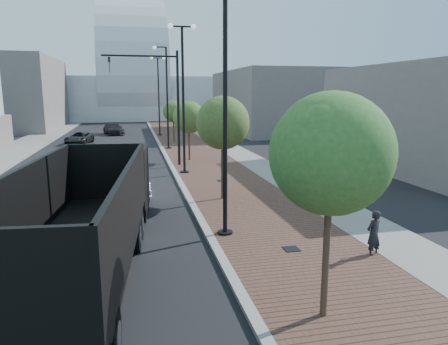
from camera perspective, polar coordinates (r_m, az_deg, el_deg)
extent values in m
cube|color=#4C2D23|center=(44.81, -4.62, 4.40)|extent=(7.00, 140.00, 0.12)
cube|color=slate|center=(45.25, -1.22, 4.50)|extent=(2.40, 140.00, 0.13)
cube|color=gray|center=(44.47, -9.11, 4.26)|extent=(0.30, 140.00, 0.14)
cube|color=slate|center=(45.61, -25.66, 3.46)|extent=(4.00, 140.00, 0.12)
cube|color=black|center=(17.58, -14.65, -0.85)|extent=(2.73, 2.83, 2.60)
cube|color=black|center=(19.21, -13.96, -2.42)|extent=(2.44, 0.72, 1.30)
cube|color=black|center=(16.28, -15.20, -4.18)|extent=(2.57, 1.03, 0.50)
cube|color=black|center=(11.14, -19.11, -11.55)|extent=(3.25, 9.40, 0.35)
cube|color=black|center=(11.00, -19.25, -9.62)|extent=(3.35, 9.41, 0.12)
cube|color=black|center=(11.04, -25.96, -4.60)|extent=(0.97, 9.19, 2.00)
cube|color=black|center=(10.49, -12.88, -4.51)|extent=(0.97, 9.19, 2.00)
cube|color=black|center=(6.60, -28.15, -15.08)|extent=(2.50, 0.35, 2.00)
cube|color=black|center=(15.05, -15.97, 0.03)|extent=(2.50, 0.35, 2.00)
cylinder|color=black|center=(17.44, -18.15, -5.04)|extent=(0.40, 1.12, 1.10)
cylinder|color=silver|center=(17.44, -18.15, -5.04)|extent=(0.39, 0.63, 0.60)
cylinder|color=black|center=(17.16, -11.22, -4.95)|extent=(0.40, 1.12, 1.10)
cylinder|color=silver|center=(17.16, -11.22, -4.95)|extent=(0.39, 0.63, 0.60)
cylinder|color=black|center=(18.96, -17.26, -3.71)|extent=(0.40, 1.12, 1.10)
cylinder|color=silver|center=(18.96, -17.26, -3.71)|extent=(0.39, 0.63, 0.60)
cylinder|color=black|center=(18.70, -10.89, -3.61)|extent=(0.40, 1.12, 1.10)
cylinder|color=silver|center=(18.70, -10.89, -3.61)|extent=(0.39, 0.63, 0.60)
cylinder|color=black|center=(8.90, -15.41, -21.03)|extent=(0.40, 1.12, 1.10)
cylinder|color=silver|center=(8.90, -15.41, -21.03)|extent=(0.39, 0.63, 0.60)
cylinder|color=black|center=(14.46, -20.53, -8.51)|extent=(0.40, 1.12, 1.10)
cylinder|color=silver|center=(14.46, -20.53, -8.51)|extent=(0.39, 0.63, 0.60)
cylinder|color=black|center=(14.12, -12.11, -8.51)|extent=(0.40, 1.12, 1.10)
cylinder|color=silver|center=(14.12, -12.11, -8.51)|extent=(0.39, 0.63, 0.60)
cylinder|color=black|center=(15.57, -19.53, -7.05)|extent=(0.40, 1.12, 1.10)
cylinder|color=silver|center=(15.57, -19.53, -7.05)|extent=(0.39, 0.63, 0.60)
cylinder|color=black|center=(15.25, -11.73, -7.01)|extent=(0.40, 1.12, 1.10)
cylinder|color=silver|center=(15.25, -11.73, -7.01)|extent=(0.39, 0.63, 0.60)
imported|color=silver|center=(22.01, -14.47, -0.82)|extent=(3.30, 5.31, 1.65)
imported|color=black|center=(44.84, -19.36, 4.53)|extent=(2.79, 4.73, 1.23)
imported|color=black|center=(53.76, -15.03, 5.86)|extent=(2.99, 5.19, 1.42)
imported|color=black|center=(14.11, 19.96, -8.00)|extent=(0.66, 0.54, 1.55)
cylinder|color=black|center=(15.32, 0.15, -8.46)|extent=(0.56, 0.56, 0.20)
cylinder|color=black|center=(14.46, 0.16, 8.68)|extent=(0.16, 0.16, 9.00)
cylinder|color=black|center=(26.78, -5.46, -0.02)|extent=(0.56, 0.56, 0.20)
cylinder|color=black|center=(26.29, -5.64, 9.69)|extent=(0.16, 0.16, 9.00)
cylinder|color=black|center=(26.57, -5.84, 19.44)|extent=(1.40, 0.10, 0.10)
sphere|color=silver|center=(26.50, -7.43, 19.43)|extent=(0.32, 0.32, 0.32)
sphere|color=silver|center=(26.67, -4.25, 19.43)|extent=(0.32, 0.32, 0.32)
cylinder|color=black|center=(38.57, -7.67, 3.32)|extent=(0.56, 0.56, 0.20)
cylinder|color=black|center=(38.23, -7.84, 10.05)|extent=(0.16, 0.16, 9.00)
cylinder|color=black|center=(38.39, -8.80, 16.75)|extent=(1.00, 0.10, 0.10)
sphere|color=silver|center=(38.35, -9.58, 16.63)|extent=(0.32, 0.32, 0.32)
cylinder|color=black|center=(50.45, -8.84, 5.09)|extent=(0.56, 0.56, 0.20)
cylinder|color=black|center=(50.20, -9.00, 10.23)|extent=(0.16, 0.16, 9.00)
cylinder|color=black|center=(50.35, -9.16, 15.35)|extent=(1.40, 0.10, 0.10)
sphere|color=silver|center=(50.31, -9.98, 15.33)|extent=(0.32, 0.32, 0.32)
sphere|color=silver|center=(50.40, -8.33, 15.37)|extent=(0.32, 0.32, 0.32)
cylinder|color=black|center=(29.29, -6.33, 8.60)|extent=(0.18, 0.18, 8.00)
cylinder|color=black|center=(29.20, -11.56, 15.51)|extent=(5.00, 0.12, 0.12)
imported|color=black|center=(29.18, -15.56, 14.16)|extent=(0.16, 0.20, 1.00)
cylinder|color=#382619|center=(9.71, 13.98, -9.73)|extent=(0.16, 0.16, 3.65)
sphere|color=#2C5E20|center=(9.19, 14.58, 2.53)|extent=(2.69, 2.69, 2.69)
sphere|color=#2C5E20|center=(9.68, 15.82, 1.32)|extent=(1.88, 1.88, 1.88)
sphere|color=#2C5E20|center=(8.75, 13.83, 4.57)|extent=(1.62, 1.62, 1.62)
cylinder|color=#382619|center=(19.84, -0.18, 1.04)|extent=(0.16, 0.16, 3.54)
sphere|color=#38501B|center=(19.59, -0.18, 6.88)|extent=(2.54, 2.54, 2.54)
sphere|color=#38501B|center=(19.99, 0.76, 6.23)|extent=(1.78, 1.78, 1.78)
sphere|color=#38501B|center=(19.22, -0.87, 7.85)|extent=(1.52, 1.52, 1.52)
cylinder|color=#382619|center=(31.58, -4.83, 4.37)|extent=(0.16, 0.16, 3.13)
sphere|color=#39561D|center=(31.43, -4.88, 7.61)|extent=(2.42, 2.42, 2.42)
sphere|color=#39561D|center=(31.79, -4.23, 7.25)|extent=(1.69, 1.69, 1.69)
sphere|color=#39561D|center=(31.07, -5.37, 8.14)|extent=(1.45, 1.45, 1.45)
cylinder|color=#382619|center=(43.45, -6.97, 6.10)|extent=(0.16, 0.16, 3.06)
sphere|color=#354D1A|center=(43.34, -7.02, 8.40)|extent=(2.15, 2.15, 2.15)
sphere|color=#354D1A|center=(43.69, -6.52, 8.15)|extent=(1.51, 1.51, 1.51)
sphere|color=#354D1A|center=(43.00, -7.39, 8.78)|extent=(1.29, 1.29, 1.29)
cube|color=#A9B1B3|center=(89.11, -12.29, 10.01)|extent=(50.00, 28.00, 8.00)
cube|color=#69615E|center=(66.43, -28.11, 9.58)|extent=(14.00, 20.00, 10.00)
cube|color=#625B58|center=(57.20, 6.57, 9.75)|extent=(12.00, 22.00, 8.00)
cube|color=#615A57|center=(31.72, 28.17, 6.65)|extent=(10.00, 16.00, 7.00)
cube|color=black|center=(14.03, 9.30, -10.37)|extent=(0.50, 0.50, 0.02)
cube|color=black|center=(24.16, -0.34, -1.11)|extent=(0.50, 0.50, 0.02)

